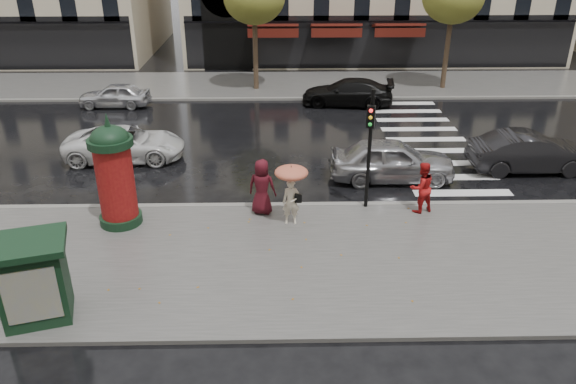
{
  "coord_description": "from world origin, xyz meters",
  "views": [
    {
      "loc": [
        -0.78,
        -14.36,
        9.0
      ],
      "look_at": [
        -0.47,
        1.5,
        1.31
      ],
      "focal_mm": 35.0,
      "sensor_mm": 36.0,
      "label": 1
    }
  ],
  "objects_px": {
    "morris_column": "(114,172)",
    "car_silver": "(392,160)",
    "woman_red": "(422,187)",
    "car_darkgrey": "(530,152)",
    "car_white": "(125,144)",
    "newsstand": "(33,279)",
    "car_black": "(347,92)",
    "man_burgundy": "(262,187)",
    "woman_umbrella": "(291,185)",
    "car_far_silver": "(115,95)",
    "traffic_light": "(370,139)"
  },
  "relations": [
    {
      "from": "car_silver",
      "to": "car_white",
      "type": "xyz_separation_m",
      "value": [
        -10.68,
        2.27,
        -0.13
      ]
    },
    {
      "from": "woman_umbrella",
      "to": "car_black",
      "type": "xyz_separation_m",
      "value": [
        3.36,
        13.34,
        -0.77
      ]
    },
    {
      "from": "car_silver",
      "to": "morris_column",
      "type": "bearing_deg",
      "value": 110.74
    },
    {
      "from": "woman_red",
      "to": "morris_column",
      "type": "bearing_deg",
      "value": -16.92
    },
    {
      "from": "car_silver",
      "to": "car_white",
      "type": "distance_m",
      "value": 10.91
    },
    {
      "from": "woman_umbrella",
      "to": "man_burgundy",
      "type": "bearing_deg",
      "value": 142.14
    },
    {
      "from": "morris_column",
      "to": "traffic_light",
      "type": "distance_m",
      "value": 8.2
    },
    {
      "from": "woman_red",
      "to": "car_white",
      "type": "relative_size",
      "value": 0.36
    },
    {
      "from": "woman_red",
      "to": "woman_umbrella",
      "type": "bearing_deg",
      "value": -10.75
    },
    {
      "from": "newsstand",
      "to": "car_white",
      "type": "height_order",
      "value": "newsstand"
    },
    {
      "from": "woman_red",
      "to": "car_black",
      "type": "distance_m",
      "value": 12.64
    },
    {
      "from": "morris_column",
      "to": "car_darkgrey",
      "type": "bearing_deg",
      "value": 15.56
    },
    {
      "from": "man_burgundy",
      "to": "morris_column",
      "type": "relative_size",
      "value": 0.51
    },
    {
      "from": "woman_umbrella",
      "to": "car_black",
      "type": "distance_m",
      "value": 13.78
    },
    {
      "from": "traffic_light",
      "to": "car_far_silver",
      "type": "relative_size",
      "value": 1.11
    },
    {
      "from": "traffic_light",
      "to": "car_far_silver",
      "type": "xyz_separation_m",
      "value": [
        -11.66,
        12.21,
        -1.98
      ]
    },
    {
      "from": "traffic_light",
      "to": "car_black",
      "type": "distance_m",
      "value": 12.45
    },
    {
      "from": "car_silver",
      "to": "car_far_silver",
      "type": "xyz_separation_m",
      "value": [
        -13.01,
        9.66,
        -0.17
      ]
    },
    {
      "from": "woman_umbrella",
      "to": "newsstand",
      "type": "relative_size",
      "value": 0.95
    },
    {
      "from": "woman_red",
      "to": "car_silver",
      "type": "height_order",
      "value": "woman_red"
    },
    {
      "from": "woman_umbrella",
      "to": "car_silver",
      "type": "bearing_deg",
      "value": 42.64
    },
    {
      "from": "man_burgundy",
      "to": "traffic_light",
      "type": "distance_m",
      "value": 3.87
    },
    {
      "from": "car_darkgrey",
      "to": "car_white",
      "type": "xyz_separation_m",
      "value": [
        -16.29,
        1.54,
        -0.1
      ]
    },
    {
      "from": "man_burgundy",
      "to": "woman_red",
      "type": "bearing_deg",
      "value": -164.52
    },
    {
      "from": "man_burgundy",
      "to": "car_white",
      "type": "distance_m",
      "value": 7.76
    },
    {
      "from": "woman_red",
      "to": "car_white",
      "type": "bearing_deg",
      "value": -45.2
    },
    {
      "from": "car_darkgrey",
      "to": "car_silver",
      "type": "bearing_deg",
      "value": 96.85
    },
    {
      "from": "woman_umbrella",
      "to": "man_burgundy",
      "type": "height_order",
      "value": "woman_umbrella"
    },
    {
      "from": "woman_umbrella",
      "to": "man_burgundy",
      "type": "xyz_separation_m",
      "value": [
        -0.95,
        0.74,
        -0.39
      ]
    },
    {
      "from": "woman_red",
      "to": "morris_column",
      "type": "distance_m",
      "value": 9.96
    },
    {
      "from": "car_darkgrey",
      "to": "newsstand",
      "type": "bearing_deg",
      "value": 118.99
    },
    {
      "from": "morris_column",
      "to": "car_silver",
      "type": "height_order",
      "value": "morris_column"
    },
    {
      "from": "car_far_silver",
      "to": "woman_red",
      "type": "bearing_deg",
      "value": 48.41
    },
    {
      "from": "car_black",
      "to": "newsstand",
      "type": "bearing_deg",
      "value": -20.63
    },
    {
      "from": "woman_umbrella",
      "to": "woman_red",
      "type": "xyz_separation_m",
      "value": [
        4.36,
        0.74,
        -0.46
      ]
    },
    {
      "from": "traffic_light",
      "to": "car_darkgrey",
      "type": "bearing_deg",
      "value": 25.21
    },
    {
      "from": "morris_column",
      "to": "newsstand",
      "type": "height_order",
      "value": "morris_column"
    },
    {
      "from": "newsstand",
      "to": "car_darkgrey",
      "type": "height_order",
      "value": "newsstand"
    },
    {
      "from": "woman_umbrella",
      "to": "car_white",
      "type": "xyz_separation_m",
      "value": [
        -6.75,
        5.88,
        -0.79
      ]
    },
    {
      "from": "morris_column",
      "to": "traffic_light",
      "type": "relative_size",
      "value": 0.91
    },
    {
      "from": "man_burgundy",
      "to": "car_silver",
      "type": "xyz_separation_m",
      "value": [
        4.87,
        2.87,
        -0.27
      ]
    },
    {
      "from": "traffic_light",
      "to": "man_burgundy",
      "type": "bearing_deg",
      "value": -174.77
    },
    {
      "from": "newsstand",
      "to": "woman_umbrella",
      "type": "bearing_deg",
      "value": 36.3
    },
    {
      "from": "man_burgundy",
      "to": "newsstand",
      "type": "xyz_separation_m",
      "value": [
        -5.39,
        -5.4,
        0.15
      ]
    },
    {
      "from": "car_black",
      "to": "traffic_light",
      "type": "bearing_deg",
      "value": 4.07
    },
    {
      "from": "woman_red",
      "to": "car_silver",
      "type": "bearing_deg",
      "value": -101.71
    },
    {
      "from": "woman_umbrella",
      "to": "car_far_silver",
      "type": "height_order",
      "value": "woman_umbrella"
    },
    {
      "from": "car_white",
      "to": "car_black",
      "type": "height_order",
      "value": "car_black"
    },
    {
      "from": "woman_red",
      "to": "man_burgundy",
      "type": "xyz_separation_m",
      "value": [
        -5.31,
        0.0,
        0.07
      ]
    },
    {
      "from": "woman_red",
      "to": "car_silver",
      "type": "distance_m",
      "value": 2.91
    }
  ]
}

